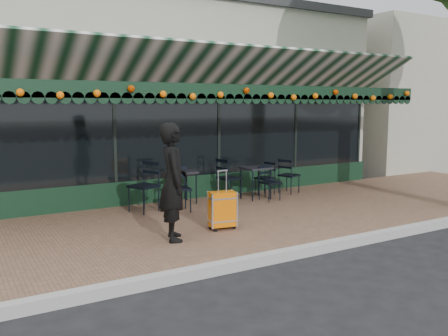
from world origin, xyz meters
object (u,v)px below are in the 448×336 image
chair_a_right (289,176)px  cafe_table_b (181,174)px  chair_a_left (265,178)px  chair_b_right (229,178)px  suitcase (222,210)px  chair_b_front (179,189)px  chair_b_left (144,187)px  chair_a_front (270,183)px  cafe_table_a (256,170)px  woman (173,182)px

chair_a_right → cafe_table_b: bearing=66.5°
chair_a_left → cafe_table_b: bearing=-104.4°
cafe_table_b → chair_b_right: 1.13m
suitcase → cafe_table_b: (0.31, 2.24, 0.29)m
cafe_table_b → chair_b_front: (-0.37, -0.67, -0.18)m
cafe_table_b → chair_a_left: bearing=-3.0°
chair_a_left → chair_b_left: (-3.03, -0.24, 0.11)m
chair_a_left → chair_a_front: (-0.29, -0.59, 0.01)m
cafe_table_a → chair_b_front: chair_b_front is taller
chair_a_front → suitcase: bearing=-149.2°
cafe_table_a → chair_b_left: (-2.59, 0.02, -0.14)m
suitcase → cafe_table_b: bearing=91.7°
chair_b_left → suitcase: bearing=-4.0°
cafe_table_b → chair_b_left: size_ratio=0.70×
cafe_table_b → chair_b_right: (1.11, -0.10, -0.16)m
chair_b_right → chair_a_front: bearing=-139.8°
suitcase → chair_b_left: size_ratio=1.00×
chair_b_front → suitcase: bearing=-77.6°
cafe_table_a → chair_a_front: (0.15, -0.33, -0.25)m
suitcase → chair_a_right: (2.98, 2.02, 0.08)m
woman → suitcase: 1.11m
chair_b_front → cafe_table_b: bearing=71.4°
cafe_table_b → chair_b_left: chair_b_left is taller
chair_a_front → cafe_table_a: bearing=108.5°
woman → chair_a_left: 4.06m
cafe_table_b → chair_a_front: 1.92m
cafe_table_a → chair_a_left: (0.44, 0.26, -0.25)m
cafe_table_b → chair_a_front: bearing=-21.3°
woman → cafe_table_a: (2.88, 2.01, -0.27)m
suitcase → chair_a_front: suitcase is taller
cafe_table_a → chair_b_left: size_ratio=0.71×
cafe_table_b → chair_b_front: bearing=-118.8°
chair_a_left → chair_b_left: size_ratio=0.77×
suitcase → chair_a_left: bearing=51.4°
cafe_table_b → chair_b_front: 0.78m
suitcase → chair_b_front: bearing=101.6°
chair_a_right → chair_b_left: bearing=73.1°
cafe_table_b → chair_a_left: (2.07, -0.11, -0.24)m
suitcase → chair_a_front: size_ratio=1.28×
cafe_table_b → chair_b_left: 1.03m
chair_b_right → chair_b_front: bearing=103.2°
chair_b_left → chair_b_right: (2.08, 0.25, -0.04)m
chair_b_left → chair_b_front: chair_b_left is taller
chair_a_left → chair_a_front: 0.65m
chair_a_front → chair_b_left: size_ratio=0.78×
woman → chair_a_front: (3.03, 1.69, -0.52)m
chair_a_front → chair_b_left: bearing=167.0°
chair_b_left → chair_b_front: 0.68m
cafe_table_a → chair_a_right: 1.08m
chair_a_left → chair_b_front: chair_b_front is taller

